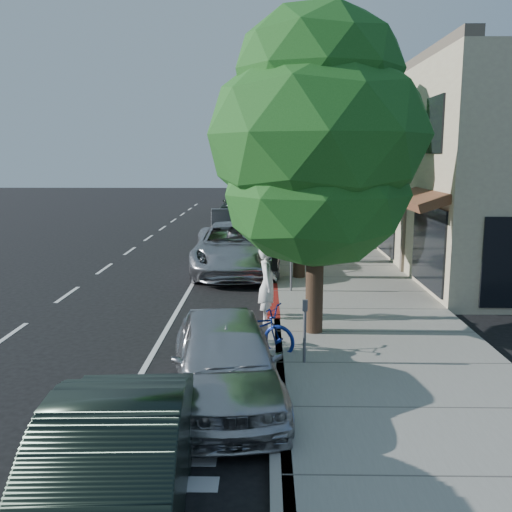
{
  "coord_description": "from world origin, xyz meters",
  "views": [
    {
      "loc": [
        -0.21,
        -14.64,
        4.14
      ],
      "look_at": [
        -0.48,
        1.17,
        1.35
      ],
      "focal_mm": 40.0,
      "sensor_mm": 36.0,
      "label": 1
    }
  ],
  "objects_px": {
    "street_tree_4": "(284,148)",
    "dark_sedan": "(227,224)",
    "dark_suv_far": "(240,204)",
    "near_car_a": "(226,359)",
    "near_car_b": "(109,479)",
    "street_tree_5": "(281,150)",
    "white_pickup": "(246,210)",
    "bicycle": "(250,328)",
    "street_tree_2": "(292,144)",
    "street_tree_1": "(301,134)",
    "cyclist": "(268,284)",
    "street_tree_3": "(287,147)",
    "silver_suv": "(235,248)",
    "street_tree_0": "(317,141)",
    "pedestrian": "(301,235)"
  },
  "relations": [
    {
      "from": "near_car_a",
      "to": "near_car_b",
      "type": "height_order",
      "value": "near_car_a"
    },
    {
      "from": "street_tree_4",
      "to": "dark_sedan",
      "type": "bearing_deg",
      "value": -111.2
    },
    {
      "from": "silver_suv",
      "to": "near_car_b",
      "type": "xyz_separation_m",
      "value": [
        -0.55,
        -14.6,
        -0.14
      ]
    },
    {
      "from": "bicycle",
      "to": "dark_sedan",
      "type": "xyz_separation_m",
      "value": [
        -1.67,
        17.01,
        0.19
      ]
    },
    {
      "from": "street_tree_4",
      "to": "dark_sedan",
      "type": "relative_size",
      "value": 1.65
    },
    {
      "from": "dark_suv_far",
      "to": "near_car_a",
      "type": "xyz_separation_m",
      "value": [
        1.06,
        -29.34,
        -0.16
      ]
    },
    {
      "from": "street_tree_1",
      "to": "dark_sedan",
      "type": "distance_m",
      "value": 11.25
    },
    {
      "from": "street_tree_3",
      "to": "pedestrian",
      "type": "height_order",
      "value": "street_tree_3"
    },
    {
      "from": "street_tree_1",
      "to": "street_tree_2",
      "type": "distance_m",
      "value": 6.0
    },
    {
      "from": "near_car_a",
      "to": "near_car_b",
      "type": "distance_m",
      "value": 3.73
    },
    {
      "from": "cyclist",
      "to": "pedestrian",
      "type": "bearing_deg",
      "value": -6.83
    },
    {
      "from": "near_car_b",
      "to": "street_tree_0",
      "type": "bearing_deg",
      "value": 64.58
    },
    {
      "from": "street_tree_4",
      "to": "silver_suv",
      "type": "distance_m",
      "value": 17.07
    },
    {
      "from": "silver_suv",
      "to": "street_tree_2",
      "type": "bearing_deg",
      "value": 60.76
    },
    {
      "from": "street_tree_2",
      "to": "near_car_a",
      "type": "relative_size",
      "value": 1.66
    },
    {
      "from": "street_tree_0",
      "to": "street_tree_3",
      "type": "bearing_deg",
      "value": 90.0
    },
    {
      "from": "bicycle",
      "to": "white_pickup",
      "type": "height_order",
      "value": "white_pickup"
    },
    {
      "from": "street_tree_2",
      "to": "street_tree_5",
      "type": "relative_size",
      "value": 0.99
    },
    {
      "from": "cyclist",
      "to": "dark_sedan",
      "type": "xyz_separation_m",
      "value": [
        -2.04,
        14.77,
        -0.25
      ]
    },
    {
      "from": "bicycle",
      "to": "pedestrian",
      "type": "relative_size",
      "value": 1.03
    },
    {
      "from": "street_tree_3",
      "to": "dark_suv_far",
      "type": "relative_size",
      "value": 1.41
    },
    {
      "from": "near_car_b",
      "to": "street_tree_5",
      "type": "bearing_deg",
      "value": 81.63
    },
    {
      "from": "street_tree_4",
      "to": "dark_suv_far",
      "type": "xyz_separation_m",
      "value": [
        -2.84,
        1.84,
        -3.72
      ]
    },
    {
      "from": "street_tree_0",
      "to": "dark_sedan",
      "type": "relative_size",
      "value": 1.66
    },
    {
      "from": "dark_sedan",
      "to": "bicycle",
      "type": "bearing_deg",
      "value": -89.61
    },
    {
      "from": "silver_suv",
      "to": "dark_sedan",
      "type": "xyz_separation_m",
      "value": [
        -0.88,
        8.51,
        -0.15
      ]
    },
    {
      "from": "street_tree_5",
      "to": "cyclist",
      "type": "xyz_separation_m",
      "value": [
        -1.06,
        -28.76,
        -3.58
      ]
    },
    {
      "from": "street_tree_0",
      "to": "street_tree_1",
      "type": "distance_m",
      "value": 6.01
    },
    {
      "from": "street_tree_5",
      "to": "white_pickup",
      "type": "distance_m",
      "value": 8.57
    },
    {
      "from": "street_tree_4",
      "to": "white_pickup",
      "type": "xyz_separation_m",
      "value": [
        -2.36,
        -1.35,
        -3.79
      ]
    },
    {
      "from": "dark_suv_far",
      "to": "street_tree_2",
      "type": "bearing_deg",
      "value": -70.44
    },
    {
      "from": "street_tree_0",
      "to": "street_tree_5",
      "type": "xyz_separation_m",
      "value": [
        0.0,
        30.0,
        0.1
      ]
    },
    {
      "from": "bicycle",
      "to": "near_car_b",
      "type": "distance_m",
      "value": 6.25
    },
    {
      "from": "street_tree_3",
      "to": "street_tree_5",
      "type": "bearing_deg",
      "value": 90.0
    },
    {
      "from": "street_tree_1",
      "to": "street_tree_3",
      "type": "relative_size",
      "value": 1.02
    },
    {
      "from": "silver_suv",
      "to": "near_car_a",
      "type": "xyz_separation_m",
      "value": [
        0.44,
        -11.0,
        -0.13
      ]
    },
    {
      "from": "street_tree_2",
      "to": "dark_suv_far",
      "type": "xyz_separation_m",
      "value": [
        -2.84,
        13.84,
        -3.72
      ]
    },
    {
      "from": "dark_sedan",
      "to": "white_pickup",
      "type": "xyz_separation_m",
      "value": [
        0.74,
        6.64,
        0.11
      ]
    },
    {
      "from": "near_car_b",
      "to": "pedestrian",
      "type": "bearing_deg",
      "value": 75.31
    },
    {
      "from": "street_tree_5",
      "to": "bicycle",
      "type": "xyz_separation_m",
      "value": [
        -1.43,
        -31.0,
        -4.02
      ]
    },
    {
      "from": "street_tree_4",
      "to": "dark_suv_far",
      "type": "relative_size",
      "value": 1.38
    },
    {
      "from": "street_tree_1",
      "to": "white_pickup",
      "type": "relative_size",
      "value": 1.33
    },
    {
      "from": "bicycle",
      "to": "near_car_a",
      "type": "xyz_separation_m",
      "value": [
        -0.35,
        -2.5,
        0.22
      ]
    },
    {
      "from": "street_tree_2",
      "to": "street_tree_3",
      "type": "relative_size",
      "value": 0.98
    },
    {
      "from": "street_tree_1",
      "to": "street_tree_5",
      "type": "distance_m",
      "value": 24.0
    },
    {
      "from": "dark_suv_far",
      "to": "near_car_b",
      "type": "bearing_deg",
      "value": -81.92
    },
    {
      "from": "street_tree_4",
      "to": "white_pickup",
      "type": "bearing_deg",
      "value": -150.19
    },
    {
      "from": "silver_suv",
      "to": "white_pickup",
      "type": "distance_m",
      "value": 15.15
    },
    {
      "from": "street_tree_4",
      "to": "near_car_b",
      "type": "height_order",
      "value": "street_tree_4"
    },
    {
      "from": "cyclist",
      "to": "street_tree_4",
      "type": "bearing_deg",
      "value": 0.01
    }
  ]
}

